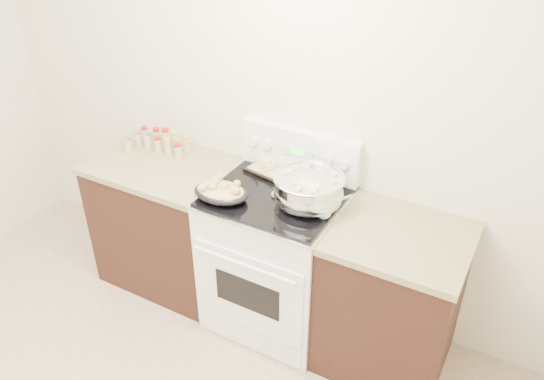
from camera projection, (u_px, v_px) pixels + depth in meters
The scene contains 9 objects.
counter_left at pixel (170, 222), 3.63m from camera, with size 0.93×0.67×0.92m.
counter_right at pixel (390, 299), 2.98m from camera, with size 0.73×0.67×0.92m.
kitchen_range at pixel (276, 256), 3.27m from camera, with size 0.78×0.73×1.22m.
mixing_bowl at pixel (309, 190), 2.89m from camera, with size 0.44×0.44×0.23m.
roasting_pan at pixel (221, 191), 2.96m from camera, with size 0.34×0.25×0.12m.
baking_sheet at pixel (279, 170), 3.22m from camera, with size 0.41×0.32×0.06m.
wooden_spoon at pixel (281, 192), 3.02m from camera, with size 0.14×0.26×0.04m.
blue_ladle at pixel (326, 211), 2.82m from camera, with size 0.11×0.27×0.10m.
spice_jars at pixel (159, 141), 3.52m from camera, with size 0.40×0.23×0.13m.
Camera 1 is at (1.57, -0.83, 2.56)m, focal length 35.00 mm.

